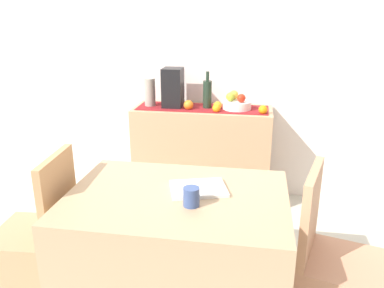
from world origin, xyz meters
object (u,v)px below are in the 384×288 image
(fruit_bowl, at_px, (237,105))
(dining_table, at_px, (178,258))
(chair_near_window, at_px, (38,259))
(open_book, at_px, (198,189))
(sideboard_console, at_px, (202,156))
(ceramic_vase, at_px, (150,92))
(coffee_maker, at_px, (173,88))
(wine_bottle, at_px, (207,94))
(coffee_cup, at_px, (191,197))

(fruit_bowl, distance_m, dining_table, 1.51)
(chair_near_window, bearing_deg, open_book, 4.26)
(fruit_bowl, xyz_separation_m, chair_near_window, (-1.03, -1.41, -0.62))
(fruit_bowl, bearing_deg, sideboard_console, 180.00)
(sideboard_console, distance_m, ceramic_vase, 0.70)
(sideboard_console, xyz_separation_m, open_book, (0.17, -1.34, 0.33))
(dining_table, relative_size, chair_near_window, 1.22)
(chair_near_window, bearing_deg, sideboard_console, 62.19)
(sideboard_console, bearing_deg, chair_near_window, -117.81)
(coffee_maker, bearing_deg, dining_table, -77.16)
(sideboard_console, distance_m, wine_bottle, 0.54)
(sideboard_console, relative_size, ceramic_vase, 4.86)
(wine_bottle, height_order, open_book, wine_bottle)
(ceramic_vase, bearing_deg, coffee_cup, -67.98)
(dining_table, relative_size, open_book, 3.94)
(coffee_maker, distance_m, dining_table, 1.58)
(coffee_maker, bearing_deg, sideboard_console, 0.00)
(dining_table, xyz_separation_m, chair_near_window, (-0.81, 0.00, -0.10))
(coffee_maker, bearing_deg, wine_bottle, 0.00)
(wine_bottle, height_order, coffee_cup, wine_bottle)
(ceramic_vase, distance_m, dining_table, 1.61)
(coffee_cup, bearing_deg, sideboard_console, 96.17)
(sideboard_console, xyz_separation_m, dining_table, (0.07, -1.41, -0.05))
(coffee_maker, distance_m, open_book, 1.43)
(wine_bottle, relative_size, open_book, 1.09)
(fruit_bowl, height_order, chair_near_window, fruit_bowl)
(ceramic_vase, height_order, chair_near_window, ceramic_vase)
(ceramic_vase, bearing_deg, dining_table, -69.77)
(wine_bottle, height_order, chair_near_window, wine_bottle)
(open_book, relative_size, coffee_cup, 3.05)
(open_book, xyz_separation_m, chair_near_window, (-0.91, -0.07, -0.48))
(coffee_maker, bearing_deg, coffee_cup, -74.73)
(dining_table, distance_m, coffee_cup, 0.44)
(open_book, height_order, coffee_cup, coffee_cup)
(fruit_bowl, height_order, coffee_maker, coffee_maker)
(ceramic_vase, bearing_deg, wine_bottle, 0.00)
(sideboard_console, relative_size, open_book, 4.10)
(coffee_maker, relative_size, ceramic_vase, 1.38)
(fruit_bowl, relative_size, coffee_maker, 0.72)
(coffee_cup, height_order, chair_near_window, chair_near_window)
(fruit_bowl, relative_size, coffee_cup, 2.54)
(fruit_bowl, relative_size, dining_table, 0.21)
(fruit_bowl, bearing_deg, open_book, -94.86)
(coffee_maker, xyz_separation_m, open_book, (0.42, -1.34, -0.26))
(fruit_bowl, distance_m, chair_near_window, 1.85)
(sideboard_console, distance_m, open_book, 1.39)
(wine_bottle, relative_size, ceramic_vase, 1.29)
(wine_bottle, distance_m, coffee_cup, 1.52)
(sideboard_console, bearing_deg, coffee_cup, -83.83)
(wine_bottle, relative_size, coffee_cup, 3.33)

